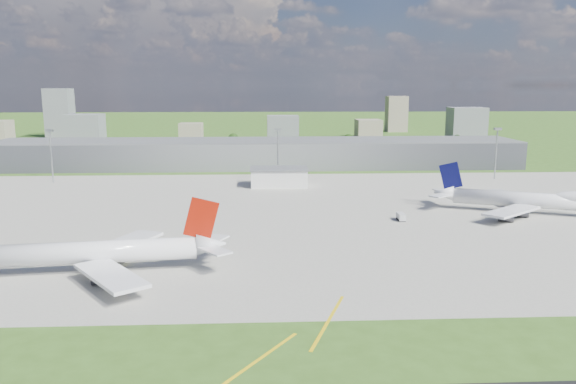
{
  "coord_description": "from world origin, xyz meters",
  "views": [
    {
      "loc": [
        1.75,
        -160.55,
        46.75
      ],
      "look_at": [
        11.29,
        37.3,
        9.0
      ],
      "focal_mm": 35.0,
      "sensor_mm": 36.0,
      "label": 1
    }
  ],
  "objects_px": {
    "tug_yellow": "(118,259)",
    "van_white_near": "(401,217)",
    "airliner_blue_quad": "(534,200)",
    "airliner_red_twin": "(96,253)",
    "van_white_far": "(549,205)"
  },
  "relations": [
    {
      "from": "tug_yellow",
      "to": "van_white_near",
      "type": "relative_size",
      "value": 0.84
    },
    {
      "from": "airliner_blue_quad",
      "to": "airliner_red_twin",
      "type": "bearing_deg",
      "value": -135.46
    },
    {
      "from": "van_white_far",
      "to": "van_white_near",
      "type": "bearing_deg",
      "value": 172.48
    },
    {
      "from": "airliner_blue_quad",
      "to": "tug_yellow",
      "type": "relative_size",
      "value": 15.08
    },
    {
      "from": "airliner_blue_quad",
      "to": "van_white_near",
      "type": "relative_size",
      "value": 12.73
    },
    {
      "from": "airliner_blue_quad",
      "to": "van_white_near",
      "type": "bearing_deg",
      "value": -148.8
    },
    {
      "from": "airliner_red_twin",
      "to": "van_white_far",
      "type": "height_order",
      "value": "airliner_red_twin"
    },
    {
      "from": "tug_yellow",
      "to": "airliner_blue_quad",
      "type": "bearing_deg",
      "value": -3.17
    },
    {
      "from": "airliner_red_twin",
      "to": "tug_yellow",
      "type": "relative_size",
      "value": 15.47
    },
    {
      "from": "van_white_near",
      "to": "van_white_far",
      "type": "bearing_deg",
      "value": -75.04
    },
    {
      "from": "airliner_red_twin",
      "to": "airliner_blue_quad",
      "type": "height_order",
      "value": "airliner_red_twin"
    },
    {
      "from": "airliner_blue_quad",
      "to": "van_white_far",
      "type": "height_order",
      "value": "airliner_blue_quad"
    },
    {
      "from": "airliner_red_twin",
      "to": "tug_yellow",
      "type": "bearing_deg",
      "value": -120.53
    },
    {
      "from": "airliner_red_twin",
      "to": "van_white_near",
      "type": "height_order",
      "value": "airliner_red_twin"
    },
    {
      "from": "airliner_blue_quad",
      "to": "van_white_near",
      "type": "distance_m",
      "value": 52.53
    }
  ]
}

